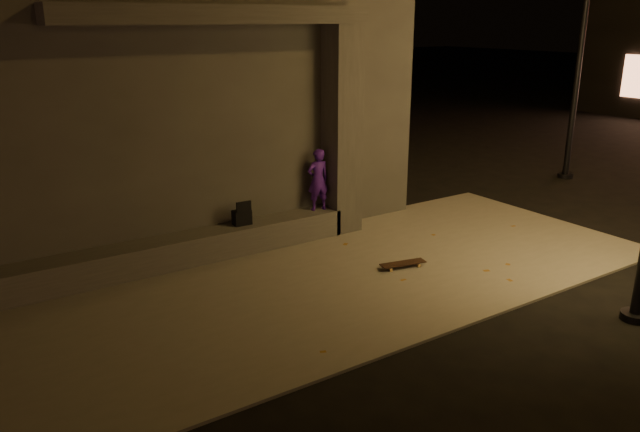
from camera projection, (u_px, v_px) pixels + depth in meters
ground at (406, 339)px, 7.58m from camera, size 120.00×120.00×0.00m
sidewalk at (316, 282)px, 9.16m from camera, size 11.00×4.40×0.04m
building at (135, 82)px, 11.41m from camera, size 9.00×5.10×5.22m
ledge at (173, 252)px, 9.68m from camera, size 6.00×0.55×0.45m
column at (342, 131)px, 10.89m from camera, size 0.55×0.55×3.60m
canopy at (220, 14)px, 9.18m from camera, size 5.00×0.70×0.28m
skateboarder at (318, 180)px, 10.87m from camera, size 0.42×0.30×1.09m
backpack at (242, 216)px, 10.20m from camera, size 0.30×0.20×0.41m
skateboard at (403, 264)px, 9.63m from camera, size 0.75×0.34×0.08m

